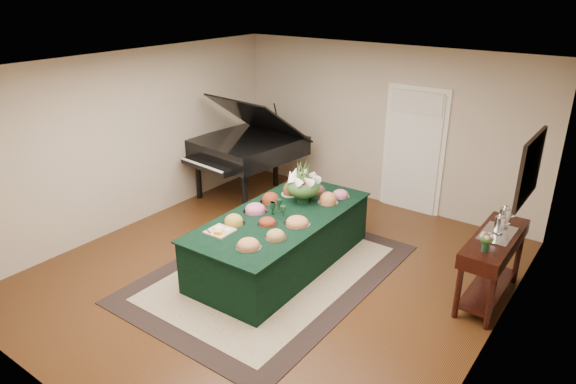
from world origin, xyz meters
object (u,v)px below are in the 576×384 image
Objects in this scene: mahogany_sideboard at (494,250)px; grand_piano at (247,146)px; floral_centerpiece at (303,183)px; buffet_table at (281,240)px.

grand_piano is at bearing 170.40° from mahogany_sideboard.
grand_piano is (-1.90, 1.03, -0.08)m from floral_centerpiece.
buffet_table is 1.40× the size of grand_piano.
floral_centerpiece is at bearing -173.78° from mahogany_sideboard.
mahogany_sideboard is (2.55, 0.28, -0.35)m from floral_centerpiece.
buffet_table is 0.85m from floral_centerpiece.
buffet_table is at bearing -162.15° from mahogany_sideboard.
mahogany_sideboard reaches higher than buffet_table.
grand_piano is at bearing 151.53° from floral_centerpiece.
mahogany_sideboard is (4.45, -0.75, -0.27)m from grand_piano.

